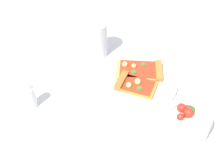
# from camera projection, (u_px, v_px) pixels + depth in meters

# --- Properties ---
(ground_plane) EXTENTS (2.40, 2.40, 0.00)m
(ground_plane) POSITION_uv_depth(u_px,v_px,m) (146.00, 90.00, 0.89)
(ground_plane) COLOR silver
(ground_plane) RESTS_ON ground
(plate) EXTENTS (0.23, 0.23, 0.01)m
(plate) POSITION_uv_depth(u_px,v_px,m) (139.00, 83.00, 0.90)
(plate) COLOR silver
(plate) RESTS_ON ground_plane
(pizza_slice_near) EXTENTS (0.17, 0.16, 0.02)m
(pizza_slice_near) POSITION_uv_depth(u_px,v_px,m) (142.00, 70.00, 0.93)
(pizza_slice_near) COLOR #E5B256
(pizza_slice_near) RESTS_ON plate
(pizza_slice_far) EXTENTS (0.14, 0.12, 0.03)m
(pizza_slice_far) POSITION_uv_depth(u_px,v_px,m) (133.00, 84.00, 0.88)
(pizza_slice_far) COLOR gold
(pizza_slice_far) RESTS_ON plate
(salad_bowl) EXTENTS (0.11, 0.11, 0.09)m
(salad_bowl) POSITION_uv_depth(u_px,v_px,m) (189.00, 123.00, 0.75)
(salad_bowl) COLOR white
(salad_bowl) RESTS_ON ground_plane
(soda_glass) EXTENTS (0.07, 0.07, 0.12)m
(soda_glass) POSITION_uv_depth(u_px,v_px,m) (97.00, 40.00, 0.98)
(soda_glass) COLOR silver
(soda_glass) RESTS_ON ground_plane
(pepper_shaker) EXTENTS (0.03, 0.03, 0.08)m
(pepper_shaker) POSITION_uv_depth(u_px,v_px,m) (30.00, 96.00, 0.82)
(pepper_shaker) COLOR silver
(pepper_shaker) RESTS_ON ground_plane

